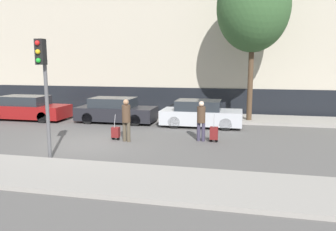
{
  "coord_description": "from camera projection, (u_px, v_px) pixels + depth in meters",
  "views": [
    {
      "loc": [
        5.64,
        -11.75,
        3.16
      ],
      "look_at": [
        2.62,
        1.8,
        0.95
      ],
      "focal_mm": 35.0,
      "sensor_mm": 36.0,
      "label": 1
    }
  ],
  "objects": [
    {
      "name": "ground_plane",
      "position": [
        94.0,
        144.0,
        13.04
      ],
      "size": [
        80.0,
        80.0,
        0.0
      ],
      "primitive_type": "plane",
      "color": "#565451"
    },
    {
      "name": "sidewalk_near",
      "position": [
        37.0,
        172.0,
        9.41
      ],
      "size": [
        28.0,
        2.5,
        0.12
      ],
      "color": "gray",
      "rests_on": "ground_plane"
    },
    {
      "name": "sidewalk_far",
      "position": [
        144.0,
        115.0,
        19.78
      ],
      "size": [
        28.0,
        3.0,
        0.12
      ],
      "color": "gray",
      "rests_on": "ground_plane"
    },
    {
      "name": "building_facade",
      "position": [
        158.0,
        24.0,
        22.28
      ],
      "size": [
        28.0,
        2.74,
        11.71
      ],
      "color": "#B7AD99",
      "rests_on": "ground_plane"
    },
    {
      "name": "parked_car_0",
      "position": [
        27.0,
        108.0,
        18.58
      ],
      "size": [
        4.61,
        1.77,
        1.35
      ],
      "color": "maroon",
      "rests_on": "ground_plane"
    },
    {
      "name": "parked_car_1",
      "position": [
        116.0,
        111.0,
        17.68
      ],
      "size": [
        4.24,
        1.73,
        1.34
      ],
      "color": "black",
      "rests_on": "ground_plane"
    },
    {
      "name": "parked_car_2",
      "position": [
        201.0,
        114.0,
        16.53
      ],
      "size": [
        4.02,
        1.79,
        1.34
      ],
      "color": "#B7BABF",
      "rests_on": "ground_plane"
    },
    {
      "name": "pedestrian_left",
      "position": [
        126.0,
        118.0,
        13.26
      ],
      "size": [
        0.34,
        0.34,
        1.74
      ],
      "rotation": [
        0.0,
        0.0,
        -0.27
      ],
      "color": "#4C4233",
      "rests_on": "ground_plane"
    },
    {
      "name": "trolley_left",
      "position": [
        116.0,
        132.0,
        13.61
      ],
      "size": [
        0.34,
        0.29,
        1.09
      ],
      "color": "maroon",
      "rests_on": "ground_plane"
    },
    {
      "name": "pedestrian_right",
      "position": [
        201.0,
        119.0,
        13.36
      ],
      "size": [
        0.35,
        0.34,
        1.65
      ],
      "rotation": [
        0.0,
        0.0,
        2.95
      ],
      "color": "#383347",
      "rests_on": "ground_plane"
    },
    {
      "name": "trolley_right",
      "position": [
        214.0,
        133.0,
        13.23
      ],
      "size": [
        0.34,
        0.29,
        1.17
      ],
      "color": "maroon",
      "rests_on": "ground_plane"
    },
    {
      "name": "traffic_light",
      "position": [
        43.0,
        75.0,
        10.44
      ],
      "size": [
        0.28,
        0.47,
        3.92
      ],
      "color": "#515154",
      "rests_on": "ground_plane"
    },
    {
      "name": "parked_bicycle",
      "position": [
        183.0,
        110.0,
        18.97
      ],
      "size": [
        1.77,
        0.06,
        0.96
      ],
      "color": "black",
      "rests_on": "sidewalk_far"
    },
    {
      "name": "bare_tree_near_crossing",
      "position": [
        253.0,
        7.0,
        16.92
      ],
      "size": [
        3.77,
        3.77,
        8.23
      ],
      "color": "#4C3826",
      "rests_on": "sidewalk_far"
    }
  ]
}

